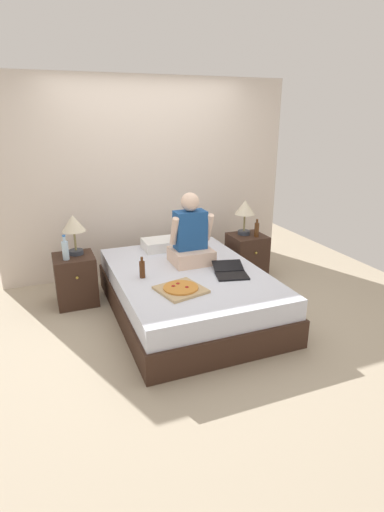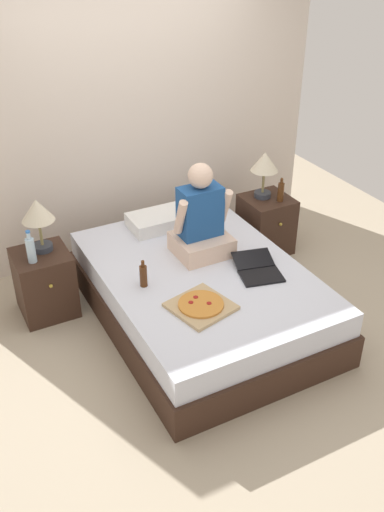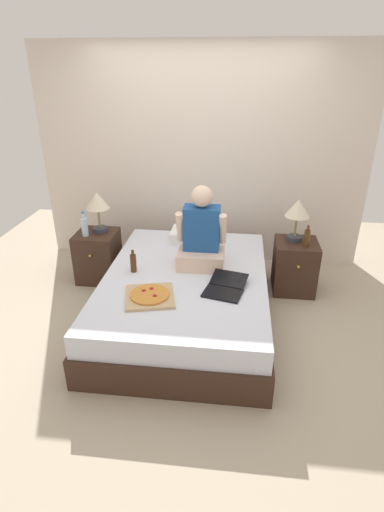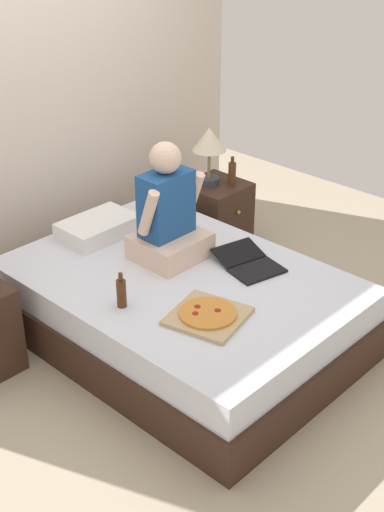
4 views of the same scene
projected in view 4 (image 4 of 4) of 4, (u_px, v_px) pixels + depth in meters
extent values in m
plane|color=tan|center=(182.00, 338.00, 4.69)|extent=(5.83, 5.83, 0.00)
cube|color=beige|center=(32.00, 108.00, 4.96)|extent=(3.83, 0.12, 2.50)
cube|color=#382319|center=(182.00, 321.00, 4.62)|extent=(1.54, 2.16, 0.28)
cube|color=silver|center=(181.00, 289.00, 4.51)|extent=(1.49, 2.09, 0.20)
cube|color=#382319|center=(216.00, 217.00, 5.66)|extent=(0.44, 0.44, 0.56)
sphere|color=gold|center=(239.00, 212.00, 5.47)|extent=(0.03, 0.03, 0.03)
cylinder|color=#333842|center=(209.00, 180.00, 5.53)|extent=(0.16, 0.16, 0.05)
cylinder|color=olive|center=(209.00, 164.00, 5.46)|extent=(0.02, 0.02, 0.22)
cone|color=beige|center=(209.00, 139.00, 5.37)|extent=(0.26, 0.26, 0.18)
cylinder|color=#512D14|center=(232.00, 174.00, 5.47)|extent=(0.06, 0.06, 0.18)
cylinder|color=#512D14|center=(233.00, 160.00, 5.41)|extent=(0.03, 0.03, 0.05)
cube|color=white|center=(98.00, 228.00, 4.91)|extent=(0.52, 0.34, 0.12)
cube|color=beige|center=(170.00, 246.00, 4.63)|extent=(0.44, 0.40, 0.16)
cube|color=#1E4C8C|center=(166.00, 204.00, 4.51)|extent=(0.34, 0.20, 0.42)
sphere|color=beige|center=(165.00, 158.00, 4.36)|extent=(0.20, 0.20, 0.20)
cylinder|color=beige|center=(149.00, 213.00, 4.34)|extent=(0.07, 0.18, 0.32)
cylinder|color=beige|center=(194.00, 194.00, 4.59)|extent=(0.07, 0.18, 0.32)
cube|color=black|center=(257.00, 271.00, 4.49)|extent=(0.36, 0.29, 0.02)
cube|color=black|center=(238.00, 253.00, 4.62)|extent=(0.35, 0.26, 0.06)
cube|color=tan|center=(208.00, 316.00, 4.03)|extent=(0.48, 0.48, 0.03)
cylinder|color=#CC7F33|center=(208.00, 313.00, 4.02)|extent=(0.33, 0.33, 0.02)
cylinder|color=maroon|center=(195.00, 313.00, 4.00)|extent=(0.04, 0.04, 0.00)
cylinder|color=maroon|center=(218.00, 310.00, 4.03)|extent=(0.04, 0.04, 0.00)
cylinder|color=maroon|center=(197.00, 306.00, 4.06)|extent=(0.04, 0.04, 0.00)
cylinder|color=#4C2811|center=(121.00, 293.00, 4.10)|extent=(0.06, 0.06, 0.17)
cylinder|color=#4C2811|center=(120.00, 277.00, 4.05)|extent=(0.03, 0.03, 0.05)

